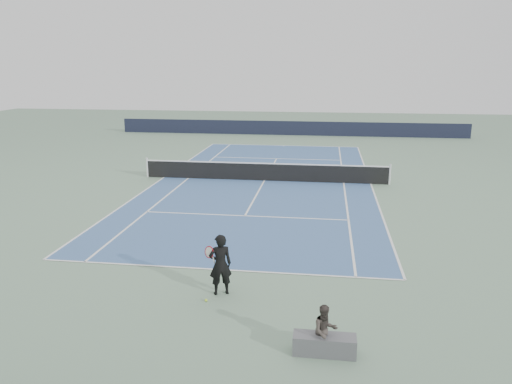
# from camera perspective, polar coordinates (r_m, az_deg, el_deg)

# --- Properties ---
(ground) EXTENTS (80.00, 80.00, 0.00)m
(ground) POSITION_cam_1_polar(r_m,az_deg,el_deg) (26.23, 0.97, 1.29)
(ground) COLOR slate
(court_surface) EXTENTS (10.97, 23.77, 0.01)m
(court_surface) POSITION_cam_1_polar(r_m,az_deg,el_deg) (26.23, 0.97, 1.31)
(court_surface) COLOR #3D5F91
(court_surface) RESTS_ON ground
(tennis_net) EXTENTS (12.90, 0.10, 1.07)m
(tennis_net) POSITION_cam_1_polar(r_m,az_deg,el_deg) (26.12, 0.98, 2.37)
(tennis_net) COLOR silver
(tennis_net) RESTS_ON ground
(windscreen_far) EXTENTS (30.00, 0.25, 1.20)m
(windscreen_far) POSITION_cam_1_polar(r_m,az_deg,el_deg) (43.69, 3.89, 7.30)
(windscreen_far) COLOR black
(windscreen_far) RESTS_ON ground
(tennis_player) EXTENTS (0.82, 0.65, 1.66)m
(tennis_player) POSITION_cam_1_polar(r_m,az_deg,el_deg) (13.24, -4.10, -8.26)
(tennis_player) COLOR black
(tennis_player) RESTS_ON ground
(tennis_ball) EXTENTS (0.07, 0.07, 0.07)m
(tennis_ball) POSITION_cam_1_polar(r_m,az_deg,el_deg) (13.18, -5.73, -12.20)
(tennis_ball) COLOR #C4E72F
(tennis_ball) RESTS_ON ground
(spectator_bench) EXTENTS (1.38, 0.87, 1.13)m
(spectator_bench) POSITION_cam_1_polar(r_m,az_deg,el_deg) (10.94, 7.86, -16.12)
(spectator_bench) COLOR #56575B
(spectator_bench) RESTS_ON ground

